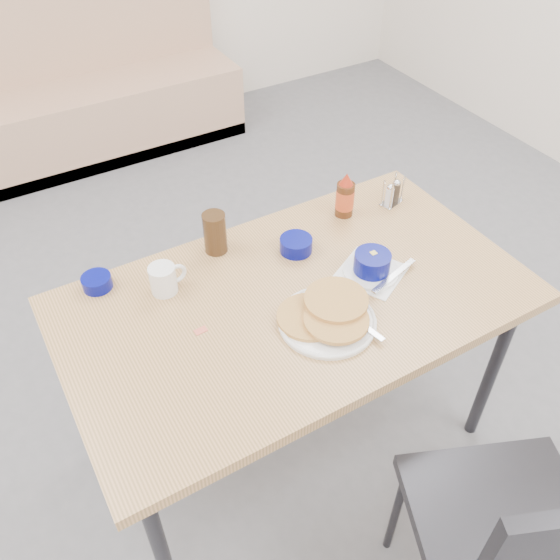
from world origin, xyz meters
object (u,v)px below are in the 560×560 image
amber_tumbler (215,233)px  syrup_bottle (345,197)px  booth_bench (82,97)px  creamer_bowl (97,282)px  coffee_mug (164,279)px  diner_chair (530,546)px  condiment_caddy (392,195)px  dining_table (296,311)px  pancake_plate (327,316)px  grits_setting (372,265)px  butter_bowl (296,245)px

amber_tumbler → syrup_bottle: size_ratio=0.84×
booth_bench → creamer_bowl: (-0.50, -2.19, 0.43)m
coffee_mug → amber_tumbler: amber_tumbler is taller
diner_chair → condiment_caddy: size_ratio=9.90×
coffee_mug → booth_bench: bearing=81.9°
dining_table → amber_tumbler: bearing=109.4°
pancake_plate → syrup_bottle: bearing=50.0°
dining_table → grits_setting: size_ratio=5.18×
syrup_bottle → booth_bench: bearing=99.0°
coffee_mug → grits_setting: 0.64m
pancake_plate → creamer_bowl: (-0.52, 0.47, -0.00)m
dining_table → condiment_caddy: bearing=23.6°
dining_table → condiment_caddy: (0.55, 0.24, 0.10)m
grits_setting → condiment_caddy: condiment_caddy is taller
condiment_caddy → creamer_bowl: bearing=157.3°
grits_setting → creamer_bowl: bearing=154.0°
booth_bench → syrup_bottle: 2.34m
dining_table → coffee_mug: 0.41m
booth_bench → syrup_bottle: bearing=-81.0°
syrup_bottle → condiment_caddy: bearing=-9.4°
pancake_plate → condiment_caddy: condiment_caddy is taller
butter_bowl → syrup_bottle: size_ratio=0.64×
dining_table → butter_bowl: (0.11, 0.18, 0.09)m
creamer_bowl → butter_bowl: 0.63m
pancake_plate → grits_setting: 0.26m
diner_chair → grits_setting: bearing=104.1°
creamer_bowl → diner_chair: bearing=-62.1°
diner_chair → pancake_plate: diner_chair is taller
grits_setting → coffee_mug: bearing=156.6°
creamer_bowl → dining_table: bearing=-34.1°
creamer_bowl → amber_tumbler: size_ratio=0.64×
amber_tumbler → syrup_bottle: (0.47, -0.05, 0.00)m
condiment_caddy → butter_bowl: bearing=170.0°
creamer_bowl → amber_tumbler: amber_tumbler is taller
butter_bowl → syrup_bottle: (0.25, 0.09, 0.05)m
grits_setting → condiment_caddy: bearing=42.8°
condiment_caddy → syrup_bottle: (-0.19, 0.03, 0.04)m
dining_table → condiment_caddy: 0.61m
diner_chair → syrup_bottle: size_ratio=6.10×
coffee_mug → condiment_caddy: size_ratio=1.15×
booth_bench → dining_table: size_ratio=1.36×
dining_table → grits_setting: grits_setting is taller
diner_chair → amber_tumbler: (-0.24, 1.17, 0.24)m
pancake_plate → diner_chair: bearing=-81.5°
booth_bench → coffee_mug: size_ratio=15.99×
dining_table → diner_chair: diner_chair is taller
booth_bench → dining_table: 2.56m
diner_chair → syrup_bottle: 1.17m
grits_setting → condiment_caddy: size_ratio=2.63×
pancake_plate → booth_bench: bearing=90.5°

